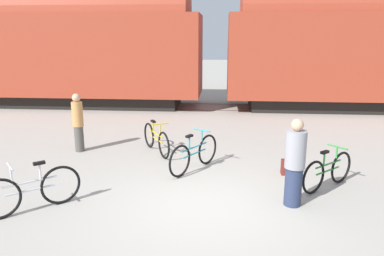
% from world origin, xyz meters
% --- Properties ---
extents(ground_plane, '(80.00, 80.00, 0.00)m').
position_xyz_m(ground_plane, '(0.00, 0.00, 0.00)').
color(ground_plane, '#A8A399').
extents(freight_train, '(52.51, 2.98, 5.30)m').
position_xyz_m(freight_train, '(0.00, 9.54, 2.78)').
color(freight_train, black).
rests_on(freight_train, ground_plane).
extents(rail_near, '(64.51, 0.07, 0.01)m').
position_xyz_m(rail_near, '(0.00, 8.82, 0.01)').
color(rail_near, '#4C4238').
rests_on(rail_near, ground_plane).
extents(rail_far, '(64.51, 0.07, 0.01)m').
position_xyz_m(rail_far, '(0.00, 10.26, 0.01)').
color(rail_far, '#4C4238').
rests_on(rail_far, ground_plane).
extents(bicycle_teal, '(1.01, 1.56, 0.91)m').
position_xyz_m(bicycle_teal, '(-0.25, 1.79, 0.39)').
color(bicycle_teal, black).
rests_on(bicycle_teal, ground_plane).
extents(bicycle_yellow, '(0.96, 1.55, 0.87)m').
position_xyz_m(bicycle_yellow, '(-1.36, 3.02, 0.37)').
color(bicycle_yellow, black).
rests_on(bicycle_yellow, ground_plane).
extents(bicycle_silver, '(1.38, 1.20, 0.92)m').
position_xyz_m(bicycle_silver, '(-2.97, -0.53, 0.39)').
color(bicycle_silver, black).
rests_on(bicycle_silver, ground_plane).
extents(bicycle_green, '(1.26, 1.12, 0.85)m').
position_xyz_m(bicycle_green, '(2.55, 0.97, 0.36)').
color(bicycle_green, black).
rests_on(bicycle_green, ground_plane).
extents(person_in_tan, '(0.29, 0.29, 1.57)m').
position_xyz_m(person_in_tan, '(-3.45, 2.98, 0.80)').
color(person_in_tan, '#514C47').
rests_on(person_in_tan, ground_plane).
extents(person_in_grey, '(0.37, 0.37, 1.64)m').
position_xyz_m(person_in_grey, '(1.70, 0.11, 0.81)').
color(person_in_grey, '#283351').
rests_on(person_in_grey, ground_plane).
extents(backpack, '(0.28, 0.20, 0.34)m').
position_xyz_m(backpack, '(1.87, 1.68, 0.17)').
color(backpack, maroon).
rests_on(backpack, ground_plane).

